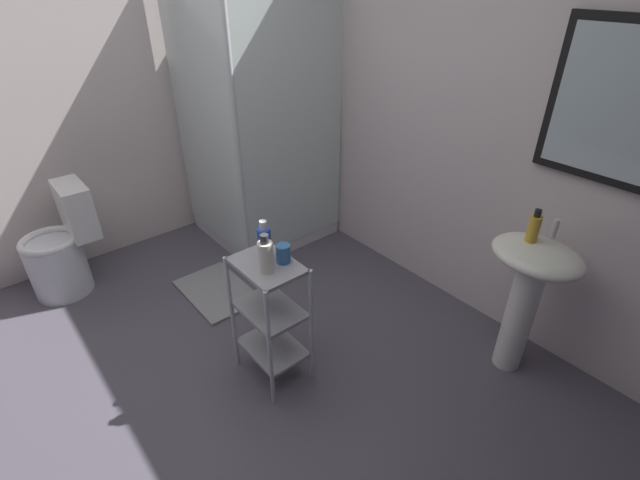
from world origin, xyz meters
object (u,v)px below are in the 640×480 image
object	(u,v)px
shampoo_bottle_blue	(264,242)
pedestal_sink	(529,283)
storage_cart	(270,312)
bath_mat	(217,291)
toilet	(62,250)
shower_stall	(259,186)
lotion_bottle_white	(266,256)
hand_soap_bottle	(534,228)
rinse_cup	(283,254)

from	to	relation	value
shampoo_bottle_blue	pedestal_sink	bearing A→B (deg)	50.31
storage_cart	bath_mat	world-z (taller)	storage_cart
toilet	shampoo_bottle_blue	distance (m)	1.74
bath_mat	shower_stall	bearing A→B (deg)	123.13
storage_cart	lotion_bottle_white	bearing A→B (deg)	-33.60
hand_soap_bottle	bath_mat	bearing A→B (deg)	-148.96
rinse_cup	shampoo_bottle_blue	bearing A→B (deg)	-152.96
toilet	storage_cart	world-z (taller)	toilet
lotion_bottle_white	shampoo_bottle_blue	distance (m)	0.12
toilet	bath_mat	world-z (taller)	toilet
shower_stall	toilet	size ratio (longest dim) A/B	2.63
pedestal_sink	hand_soap_bottle	size ratio (longest dim) A/B	4.68
shampoo_bottle_blue	bath_mat	bearing A→B (deg)	174.90
pedestal_sink	bath_mat	bearing A→B (deg)	-149.79
storage_cart	shampoo_bottle_blue	size ratio (longest dim) A/B	3.58
toilet	bath_mat	bearing A→B (deg)	46.85
toilet	pedestal_sink	bearing A→B (deg)	36.00
lotion_bottle_white	rinse_cup	size ratio (longest dim) A/B	2.09
rinse_cup	bath_mat	size ratio (longest dim) A/B	0.16
lotion_bottle_white	shower_stall	bearing A→B (deg)	148.85
lotion_bottle_white	toilet	bearing A→B (deg)	-158.84
hand_soap_bottle	bath_mat	distance (m)	2.08
storage_cart	bath_mat	size ratio (longest dim) A/B	1.23
shampoo_bottle_blue	rinse_cup	distance (m)	0.11
toilet	bath_mat	size ratio (longest dim) A/B	1.27
storage_cart	shampoo_bottle_blue	world-z (taller)	shampoo_bottle_blue
pedestal_sink	rinse_cup	distance (m)	1.28
rinse_cup	storage_cart	bearing A→B (deg)	-117.44
shower_stall	pedestal_sink	bearing A→B (deg)	7.78
shampoo_bottle_blue	bath_mat	distance (m)	1.15
shower_stall	bath_mat	xyz separation A→B (m)	(0.45, -0.68, -0.45)
shower_stall	pedestal_sink	world-z (taller)	shower_stall
shower_stall	hand_soap_bottle	size ratio (longest dim) A/B	11.56
lotion_bottle_white	rinse_cup	world-z (taller)	lotion_bottle_white
toilet	rinse_cup	xyz separation A→B (m)	(1.61, 0.73, 0.47)
pedestal_sink	hand_soap_bottle	world-z (taller)	hand_soap_bottle
shower_stall	lotion_bottle_white	bearing A→B (deg)	-31.15
shower_stall	lotion_bottle_white	world-z (taller)	shower_stall
toilet	rinse_cup	world-z (taller)	rinse_cup
shampoo_bottle_blue	rinse_cup	xyz separation A→B (m)	(0.09, 0.05, -0.04)
shower_stall	rinse_cup	bearing A→B (deg)	-27.88
lotion_bottle_white	shampoo_bottle_blue	bearing A→B (deg)	148.78
toilet	storage_cart	xyz separation A→B (m)	(1.57, 0.66, 0.12)
hand_soap_bottle	pedestal_sink	bearing A→B (deg)	-0.32
hand_soap_bottle	storage_cart	bearing A→B (deg)	-125.35
toilet	shampoo_bottle_blue	world-z (taller)	shampoo_bottle_blue
pedestal_sink	lotion_bottle_white	world-z (taller)	lotion_bottle_white
toilet	bath_mat	xyz separation A→B (m)	(0.71, 0.76, -0.31)
shower_stall	bath_mat	world-z (taller)	shower_stall
storage_cart	lotion_bottle_white	size ratio (longest dim) A/B	3.71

